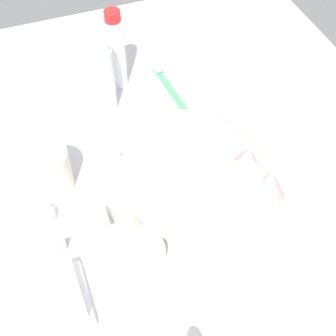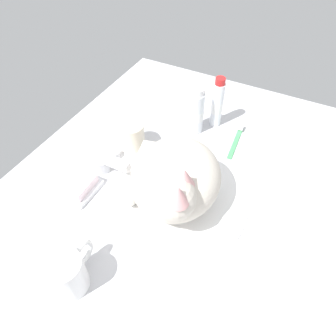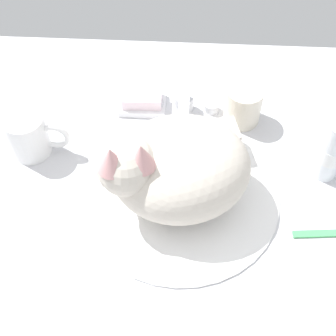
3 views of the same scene
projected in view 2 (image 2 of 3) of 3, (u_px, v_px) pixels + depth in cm
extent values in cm
cube|color=silver|center=(175.00, 203.00, 73.67)|extent=(110.00, 82.50, 3.00)
cylinder|color=white|center=(176.00, 198.00, 72.29)|extent=(33.48, 33.48, 0.77)
cylinder|color=silver|center=(102.00, 165.00, 77.72)|extent=(3.60, 3.60, 3.51)
cube|color=silver|center=(114.00, 163.00, 74.46)|extent=(2.00, 7.99, 2.00)
cylinder|color=silver|center=(90.00, 182.00, 75.10)|extent=(2.80, 2.80, 1.80)
cylinder|color=silver|center=(115.00, 154.00, 81.60)|extent=(2.80, 2.80, 1.80)
ellipsoid|color=beige|center=(176.00, 178.00, 66.96)|extent=(25.31, 23.12, 13.84)
sphere|color=beige|center=(172.00, 197.00, 58.48)|extent=(10.94, 10.94, 9.34)
ellipsoid|color=white|center=(175.00, 197.00, 61.22)|extent=(6.93, 6.19, 5.14)
cone|color=#DB9E9E|center=(184.00, 177.00, 56.64)|extent=(4.92, 4.92, 4.20)
cone|color=#DB9E9E|center=(178.00, 195.00, 53.89)|extent=(4.92, 4.92, 4.20)
cube|color=beige|center=(148.00, 164.00, 75.77)|extent=(11.66, 7.67, 5.18)
ellipsoid|color=white|center=(132.00, 195.00, 69.55)|extent=(6.18, 4.59, 4.66)
cylinder|color=white|center=(66.00, 275.00, 55.79)|extent=(7.02, 7.02, 8.25)
torus|color=white|center=(83.00, 253.00, 58.64)|extent=(5.62, 1.00, 5.62)
cylinder|color=silver|center=(132.00, 136.00, 82.37)|extent=(6.86, 6.86, 7.37)
cube|color=white|center=(82.00, 190.00, 73.75)|extent=(9.00, 6.40, 1.20)
cube|color=silver|center=(80.00, 185.00, 72.49)|extent=(7.61, 4.95, 2.23)
cylinder|color=white|center=(196.00, 113.00, 85.30)|extent=(4.35, 4.35, 12.14)
cylinder|color=white|center=(196.00, 115.00, 85.75)|extent=(4.44, 4.44, 3.04)
cylinder|color=white|center=(198.00, 91.00, 80.21)|extent=(3.70, 3.70, 1.80)
cylinder|color=white|center=(217.00, 105.00, 86.83)|extent=(3.23, 3.23, 13.29)
cylinder|color=white|center=(217.00, 107.00, 87.31)|extent=(3.29, 3.29, 3.32)
cylinder|color=red|center=(220.00, 81.00, 81.31)|extent=(2.74, 2.74, 1.80)
cube|color=#4CB266|center=(236.00, 142.00, 85.69)|extent=(13.91, 2.41, 0.80)
cube|color=white|center=(241.00, 127.00, 88.78)|extent=(2.32, 1.63, 0.80)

